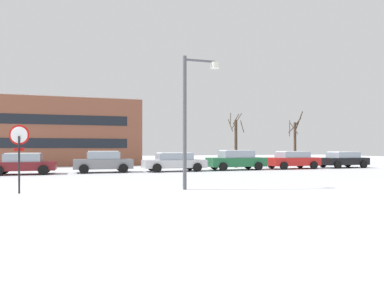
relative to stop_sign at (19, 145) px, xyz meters
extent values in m
plane|color=white|center=(0.52, 1.22, -1.83)|extent=(120.00, 120.00, 0.00)
cube|color=silver|center=(0.52, 5.05, -1.83)|extent=(80.00, 9.65, 0.00)
cylinder|color=black|center=(0.00, 0.00, -0.74)|extent=(0.07, 0.18, 2.18)
cylinder|color=red|center=(0.00, 0.00, 0.40)|extent=(0.74, 0.19, 0.76)
cylinder|color=white|center=(0.00, -0.01, 0.40)|extent=(0.61, 0.16, 0.62)
cube|color=red|center=(0.00, 0.00, -0.15)|extent=(0.35, 0.10, 0.12)
cylinder|color=white|center=(0.00, 0.01, 0.45)|extent=(0.41, 0.12, 0.42)
cylinder|color=#4C4F54|center=(6.37, -0.59, 0.96)|extent=(0.16, 0.16, 5.58)
cylinder|color=#4C4F54|center=(7.04, -0.59, 3.60)|extent=(1.34, 0.10, 0.10)
cylinder|color=silver|center=(7.71, -0.59, 3.45)|extent=(0.36, 0.36, 0.25)
cube|color=maroon|center=(-1.47, 10.42, -1.28)|extent=(4.00, 1.92, 0.56)
cube|color=#8C99A8|center=(-1.47, 10.42, -0.74)|extent=(2.21, 1.75, 0.51)
cube|color=white|center=(-1.47, 10.42, -0.46)|extent=(2.01, 1.61, 0.06)
cylinder|color=black|center=(-0.18, 11.39, -1.51)|extent=(0.64, 0.23, 0.64)
cylinder|color=black|center=(-0.16, 9.49, -1.51)|extent=(0.64, 0.23, 0.64)
cylinder|color=black|center=(-2.77, 11.36, -1.51)|extent=(0.64, 0.23, 0.64)
cube|color=slate|center=(3.61, 10.76, -1.23)|extent=(4.03, 1.81, 0.67)
cube|color=#8C99A8|center=(3.61, 10.76, -0.63)|extent=(2.22, 1.65, 0.52)
cube|color=white|center=(3.61, 10.76, -0.34)|extent=(2.02, 1.52, 0.06)
cylinder|color=black|center=(4.91, 11.68, -1.51)|extent=(0.64, 0.23, 0.64)
cylinder|color=black|center=(4.93, 9.88, -1.51)|extent=(0.64, 0.23, 0.64)
cylinder|color=black|center=(2.30, 11.65, -1.51)|extent=(0.64, 0.23, 0.64)
cylinder|color=black|center=(2.32, 9.85, -1.51)|extent=(0.64, 0.23, 0.64)
cube|color=silver|center=(8.69, 10.46, -1.27)|extent=(4.61, 1.90, 0.59)
cube|color=#8C99A8|center=(8.69, 10.46, -0.74)|extent=(2.54, 1.73, 0.48)
cube|color=white|center=(8.69, 10.46, -0.47)|extent=(2.31, 1.60, 0.06)
cylinder|color=black|center=(10.17, 11.42, -1.51)|extent=(0.64, 0.23, 0.64)
cylinder|color=black|center=(10.19, 9.53, -1.51)|extent=(0.64, 0.23, 0.64)
cylinder|color=black|center=(7.19, 11.38, -1.51)|extent=(0.64, 0.23, 0.64)
cylinder|color=black|center=(7.21, 9.50, -1.51)|extent=(0.64, 0.23, 0.64)
cube|color=#1E6038|center=(13.77, 10.64, -1.21)|extent=(4.57, 1.80, 0.70)
cube|color=#8C99A8|center=(13.77, 10.64, -0.60)|extent=(2.52, 1.64, 0.54)
cube|color=white|center=(13.77, 10.64, -0.30)|extent=(2.29, 1.51, 0.06)
cylinder|color=black|center=(15.24, 11.55, -1.51)|extent=(0.64, 0.23, 0.64)
cylinder|color=black|center=(15.26, 9.76, -1.51)|extent=(0.64, 0.23, 0.64)
cylinder|color=black|center=(12.28, 11.51, -1.51)|extent=(0.64, 0.23, 0.64)
cylinder|color=black|center=(12.30, 9.73, -1.51)|extent=(0.64, 0.23, 0.64)
cube|color=red|center=(18.85, 10.65, -1.23)|extent=(4.34, 1.88, 0.66)
cube|color=#8C99A8|center=(18.85, 10.65, -0.67)|extent=(2.39, 1.71, 0.46)
cube|color=white|center=(18.85, 10.65, -0.41)|extent=(2.18, 1.58, 0.06)
cylinder|color=black|center=(20.24, 11.60, -1.51)|extent=(0.64, 0.23, 0.64)
cylinder|color=black|center=(20.27, 9.73, -1.51)|extent=(0.64, 0.23, 0.64)
cylinder|color=black|center=(17.44, 11.57, -1.51)|extent=(0.64, 0.23, 0.64)
cylinder|color=black|center=(17.46, 9.69, -1.51)|extent=(0.64, 0.23, 0.64)
cube|color=black|center=(23.93, 10.65, -1.26)|extent=(4.16, 1.88, 0.61)
cube|color=#8C99A8|center=(23.93, 10.65, -0.72)|extent=(2.30, 1.71, 0.47)
cube|color=white|center=(23.93, 10.65, -0.45)|extent=(2.09, 1.58, 0.06)
cylinder|color=black|center=(25.26, 11.60, -1.51)|extent=(0.64, 0.23, 0.64)
cylinder|color=black|center=(25.29, 9.73, -1.51)|extent=(0.64, 0.23, 0.64)
cylinder|color=black|center=(22.58, 11.57, -1.51)|extent=(0.64, 0.23, 0.64)
cylinder|color=black|center=(22.60, 9.70, -1.51)|extent=(0.64, 0.23, 0.64)
cylinder|color=#423326|center=(21.86, 14.79, 0.27)|extent=(0.25, 0.25, 4.20)
cylinder|color=#423326|center=(21.44, 15.06, 1.85)|extent=(0.63, 0.92, 1.69)
cylinder|color=#423326|center=(21.57, 14.53, 1.79)|extent=(0.60, 0.66, 1.16)
cylinder|color=#423326|center=(22.36, 14.84, 2.54)|extent=(0.22, 1.10, 1.77)
cylinder|color=#423326|center=(22.24, 14.91, 2.41)|extent=(0.35, 0.86, 0.88)
cylinder|color=#423326|center=(21.96, 15.25, 1.86)|extent=(1.00, 0.31, 1.02)
cylinder|color=#423326|center=(15.12, 13.68, 0.27)|extent=(0.26, 0.26, 4.20)
cylinder|color=#423326|center=(15.24, 13.91, 2.47)|extent=(0.54, 0.33, 0.94)
cylinder|color=#423326|center=(15.56, 13.32, 1.77)|extent=(0.81, 0.95, 1.01)
cylinder|color=#423326|center=(14.61, 13.70, 1.88)|extent=(0.11, 1.08, 1.15)
cylinder|color=#423326|center=(14.69, 13.88, 2.51)|extent=(0.49, 0.93, 1.09)
cylinder|color=#423326|center=(15.38, 14.04, 2.33)|extent=(0.79, 0.60, 1.39)
cube|color=brown|center=(0.32, 25.38, 1.41)|extent=(14.91, 11.40, 6.49)
cube|color=white|center=(0.32, 25.38, 4.71)|extent=(14.61, 11.17, 0.10)
cube|color=black|center=(0.32, 19.66, 0.33)|extent=(11.93, 0.04, 0.90)
cube|color=black|center=(0.32, 19.66, 2.49)|extent=(11.93, 0.04, 0.90)
camera|label=1|loc=(2.40, -14.56, -0.09)|focal=32.62mm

